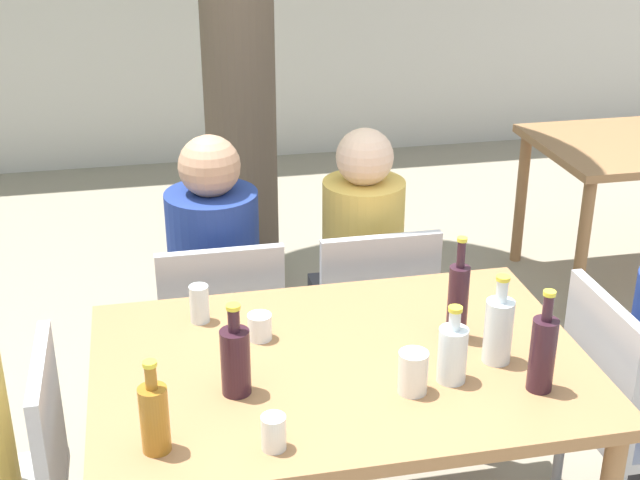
% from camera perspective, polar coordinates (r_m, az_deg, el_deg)
% --- Properties ---
extents(dining_table_front, '(1.43, 0.97, 0.78)m').
position_cam_1_polar(dining_table_front, '(2.64, 1.34, -9.21)').
color(dining_table_front, '#996B42').
rests_on(dining_table_front, ground_plane).
extents(patio_chair_1, '(0.44, 0.44, 0.88)m').
position_cam_1_polar(patio_chair_1, '(3.08, 18.99, -9.88)').
color(patio_chair_1, '#B2B2B7').
rests_on(patio_chair_1, ground_plane).
extents(patio_chair_2, '(0.44, 0.44, 0.88)m').
position_cam_1_polar(patio_chair_2, '(3.32, -6.34, -5.96)').
color(patio_chair_2, '#B2B2B7').
rests_on(patio_chair_2, ground_plane).
extents(patio_chair_3, '(0.44, 0.44, 0.88)m').
position_cam_1_polar(patio_chair_3, '(3.40, 3.29, -5.00)').
color(patio_chair_3, '#B2B2B7').
rests_on(patio_chair_3, ground_plane).
extents(person_seated_2, '(0.34, 0.57, 1.21)m').
position_cam_1_polar(person_seated_2, '(3.49, -6.77, -3.41)').
color(person_seated_2, '#383842').
rests_on(person_seated_2, ground_plane).
extents(person_seated_3, '(0.31, 0.56, 1.20)m').
position_cam_1_polar(person_seated_3, '(3.59, 2.35, -2.69)').
color(person_seated_3, '#383842').
rests_on(person_seated_3, ground_plane).
extents(water_bottle_0, '(0.08, 0.08, 0.27)m').
position_cam_1_polar(water_bottle_0, '(2.60, 11.35, -5.58)').
color(water_bottle_0, silver).
rests_on(water_bottle_0, dining_table_front).
extents(wine_bottle_1, '(0.08, 0.08, 0.27)m').
position_cam_1_polar(wine_bottle_1, '(2.42, -5.43, -7.60)').
color(wine_bottle_1, '#331923').
rests_on(wine_bottle_1, dining_table_front).
extents(wine_bottle_2, '(0.06, 0.06, 0.33)m').
position_cam_1_polar(wine_bottle_2, '(2.68, 8.82, -3.81)').
color(wine_bottle_2, '#331923').
rests_on(wine_bottle_2, dining_table_front).
extents(wine_bottle_3, '(0.07, 0.07, 0.30)m').
position_cam_1_polar(wine_bottle_3, '(2.49, 14.07, -6.96)').
color(wine_bottle_3, '#331923').
rests_on(wine_bottle_3, dining_table_front).
extents(water_bottle_4, '(0.08, 0.08, 0.23)m').
position_cam_1_polar(water_bottle_4, '(2.49, 8.48, -7.12)').
color(water_bottle_4, silver).
rests_on(water_bottle_4, dining_table_front).
extents(amber_bottle_5, '(0.07, 0.07, 0.25)m').
position_cam_1_polar(amber_bottle_5, '(2.24, -10.55, -11.04)').
color(amber_bottle_5, '#9E661E').
rests_on(amber_bottle_5, dining_table_front).
extents(drinking_glass_0, '(0.06, 0.06, 0.09)m').
position_cam_1_polar(drinking_glass_0, '(2.24, -2.98, -12.20)').
color(drinking_glass_0, silver).
rests_on(drinking_glass_0, dining_table_front).
extents(drinking_glass_1, '(0.07, 0.07, 0.08)m').
position_cam_1_polar(drinking_glass_1, '(2.69, -3.88, -5.56)').
color(drinking_glass_1, white).
rests_on(drinking_glass_1, dining_table_front).
extents(drinking_glass_2, '(0.06, 0.06, 0.12)m').
position_cam_1_polar(drinking_glass_2, '(2.79, -7.73, -4.06)').
color(drinking_glass_2, silver).
rests_on(drinking_glass_2, dining_table_front).
extents(drinking_glass_3, '(0.08, 0.08, 0.12)m').
position_cam_1_polar(drinking_glass_3, '(2.44, 5.97, -8.41)').
color(drinking_glass_3, silver).
rests_on(drinking_glass_3, dining_table_front).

